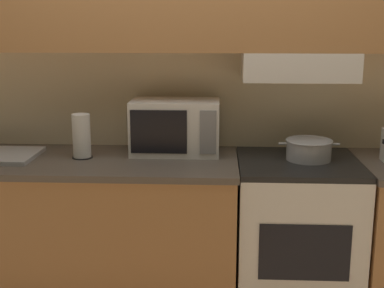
# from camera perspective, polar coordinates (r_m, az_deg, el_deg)

# --- Properties ---
(ground_plane) EXTENTS (16.00, 16.00, 0.00)m
(ground_plane) POSITION_cam_1_polar(r_m,az_deg,el_deg) (3.65, -0.33, -14.20)
(ground_plane) COLOR #7F664C
(wall_back) EXTENTS (5.36, 0.38, 2.55)m
(wall_back) POSITION_cam_1_polar(r_m,az_deg,el_deg) (3.18, -0.13, 10.44)
(wall_back) COLOR beige
(wall_back) RESTS_ON ground_plane
(lower_counter_main) EXTENTS (1.78, 0.70, 0.91)m
(lower_counter_main) POSITION_cam_1_polar(r_m,az_deg,el_deg) (3.24, -11.46, -9.29)
(lower_counter_main) COLOR #B27A47
(lower_counter_main) RESTS_ON ground_plane
(stove_range) EXTENTS (0.67, 0.67, 0.91)m
(stove_range) POSITION_cam_1_polar(r_m,az_deg,el_deg) (3.19, 10.96, -9.68)
(stove_range) COLOR white
(stove_range) RESTS_ON ground_plane
(cooking_pot) EXTENTS (0.34, 0.26, 0.12)m
(cooking_pot) POSITION_cam_1_polar(r_m,az_deg,el_deg) (3.06, 12.35, -0.51)
(cooking_pot) COLOR #B7BABF
(cooking_pot) RESTS_ON stove_range
(microwave) EXTENTS (0.51, 0.30, 0.32)m
(microwave) POSITION_cam_1_polar(r_m,az_deg,el_deg) (3.12, -1.79, 1.83)
(microwave) COLOR white
(microwave) RESTS_ON lower_counter_main
(paper_towel_roll) EXTENTS (0.12, 0.12, 0.25)m
(paper_towel_roll) POSITION_cam_1_polar(r_m,az_deg,el_deg) (3.09, -11.70, 0.81)
(paper_towel_roll) COLOR black
(paper_towel_roll) RESTS_ON lower_counter_main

